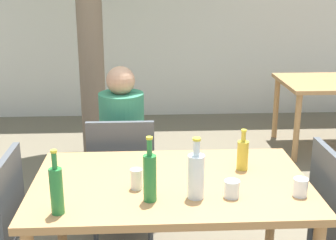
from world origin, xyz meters
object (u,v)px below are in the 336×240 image
object	(u,v)px
oil_cruet_3	(243,154)
drinking_glass_2	(300,187)
green_bottle_0	(150,176)
water_bottle_2	(196,175)
drinking_glass_1	(232,189)
person_seated_2	(123,155)
dining_table_front	(171,194)
green_bottle_1	(57,189)
drinking_glass_0	(136,179)
patio_chair_2	(122,171)

from	to	relation	value
oil_cruet_3	drinking_glass_2	bearing A→B (deg)	-57.42
green_bottle_0	water_bottle_2	world-z (taller)	green_bottle_0
drinking_glass_1	drinking_glass_2	size ratio (longest dim) A/B	0.95
person_seated_2	water_bottle_2	bearing A→B (deg)	109.97
dining_table_front	drinking_glass_2	distance (m)	0.68
oil_cruet_3	drinking_glass_2	world-z (taller)	oil_cruet_3
dining_table_front	green_bottle_1	xyz separation A→B (m)	(-0.54, -0.33, 0.20)
green_bottle_1	drinking_glass_1	xyz separation A→B (m)	(0.83, 0.12, -0.08)
water_bottle_2	drinking_glass_2	size ratio (longest dim) A/B	3.39
drinking_glass_0	drinking_glass_2	xyz separation A→B (m)	(0.82, -0.12, -0.01)
dining_table_front	drinking_glass_0	distance (m)	0.24
dining_table_front	drinking_glass_2	xyz separation A→B (m)	(0.63, -0.21, 0.13)
drinking_glass_2	green_bottle_1	bearing A→B (deg)	-174.24
drinking_glass_0	green_bottle_0	bearing A→B (deg)	-63.65
water_bottle_2	patio_chair_2	bearing A→B (deg)	114.72
green_bottle_0	drinking_glass_1	xyz separation A→B (m)	(0.41, 0.02, -0.08)
green_bottle_1	drinking_glass_1	bearing A→B (deg)	8.39
patio_chair_2	drinking_glass_1	size ratio (longest dim) A/B	10.29
drinking_glass_0	patio_chair_2	bearing A→B (deg)	98.34
dining_table_front	person_seated_2	size ratio (longest dim) A/B	1.22
oil_cruet_3	water_bottle_2	bearing A→B (deg)	-131.89
drinking_glass_2	patio_chair_2	bearing A→B (deg)	136.10
green_bottle_0	green_bottle_1	world-z (taller)	green_bottle_0
person_seated_2	water_bottle_2	xyz separation A→B (m)	(0.41, -1.12, 0.33)
person_seated_2	oil_cruet_3	world-z (taller)	person_seated_2
dining_table_front	green_bottle_1	bearing A→B (deg)	-148.95
green_bottle_1	drinking_glass_2	distance (m)	1.19
dining_table_front	person_seated_2	bearing A→B (deg)	107.76
patio_chair_2	drinking_glass_0	xyz separation A→B (m)	(0.11, -0.77, 0.29)
person_seated_2	drinking_glass_0	size ratio (longest dim) A/B	11.33
green_bottle_0	water_bottle_2	size ratio (longest dim) A/B	1.06
oil_cruet_3	drinking_glass_1	size ratio (longest dim) A/B	2.71
patio_chair_2	drinking_glass_0	distance (m)	0.83
green_bottle_1	water_bottle_2	world-z (taller)	same
drinking_glass_0	drinking_glass_2	distance (m)	0.83
patio_chair_2	green_bottle_0	distance (m)	0.99
person_seated_2	water_bottle_2	distance (m)	1.24
green_bottle_0	drinking_glass_0	size ratio (longest dim) A/B	3.08
water_bottle_2	drinking_glass_1	distance (m)	0.20
drinking_glass_1	green_bottle_0	bearing A→B (deg)	-177.68
water_bottle_2	oil_cruet_3	xyz separation A→B (m)	(0.30, 0.34, -0.03)
drinking_glass_1	drinking_glass_2	xyz separation A→B (m)	(0.34, -0.00, 0.00)
green_bottle_0	oil_cruet_3	world-z (taller)	green_bottle_0
green_bottle_1	person_seated_2	bearing A→B (deg)	78.83
dining_table_front	person_seated_2	xyz separation A→B (m)	(-0.30, 0.92, -0.13)
patio_chair_2	water_bottle_2	distance (m)	1.04
person_seated_2	patio_chair_2	bearing A→B (deg)	90.00
green_bottle_0	drinking_glass_0	xyz separation A→B (m)	(-0.07, 0.14, -0.07)
oil_cruet_3	drinking_glass_0	world-z (taller)	oil_cruet_3
green_bottle_0	drinking_glass_0	world-z (taller)	green_bottle_0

